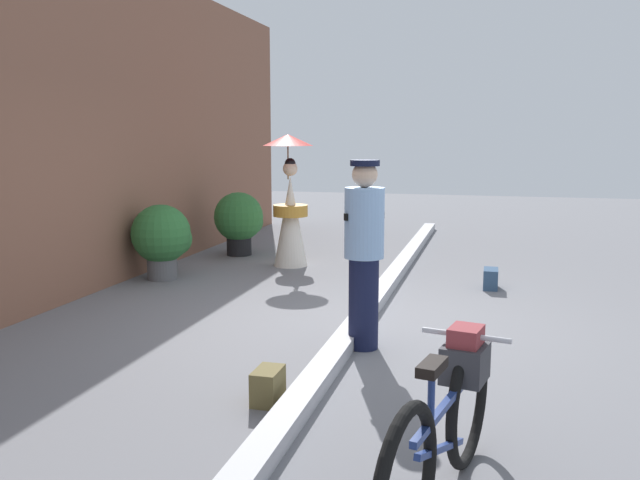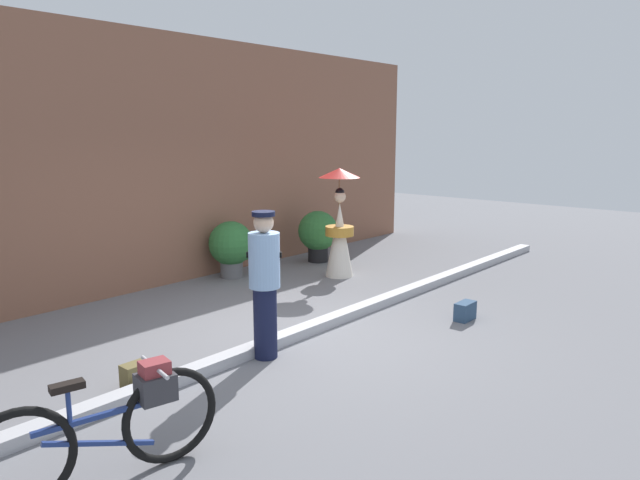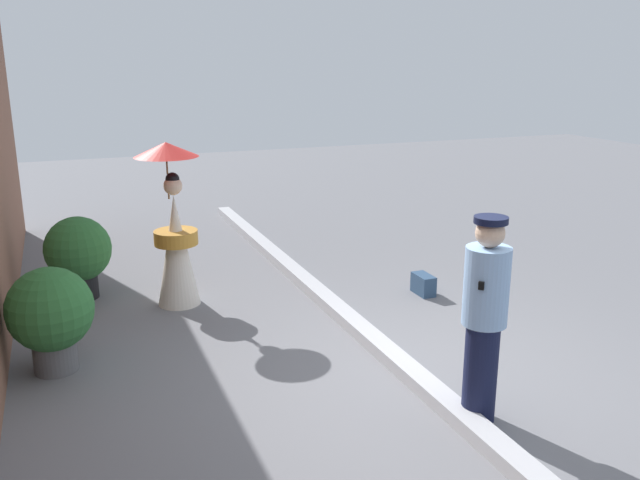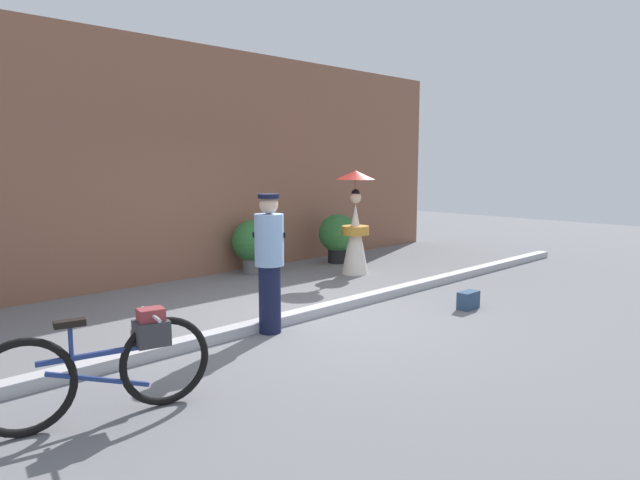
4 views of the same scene
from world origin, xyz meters
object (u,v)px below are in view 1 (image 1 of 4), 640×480
Objects in this scene: bicycle_near_officer at (446,421)px; potted_plant_by_door at (240,220)px; backpack_on_pavement at (269,385)px; potted_plant_small at (163,237)px; person_with_parasol at (290,204)px; person_officer at (364,250)px; backpack_spare at (491,278)px.

bicycle_near_officer is 7.34m from potted_plant_by_door.
potted_plant_by_door is at bearing 23.38° from backpack_on_pavement.
person_with_parasol is at bearing -46.27° from potted_plant_small.
person_officer is at bearing 20.50° from bicycle_near_officer.
backpack_spare is at bearing -2.15° from bicycle_near_officer.
person_with_parasol is 5.61× the size of backpack_spare.
potted_plant_by_door is (4.05, 2.74, -0.32)m from person_officer.
potted_plant_by_door reaches higher than bicycle_near_officer.
potted_plant_small is 2.93× the size of backpack_spare.
person_with_parasol is 1.92× the size of potted_plant_small.
person_with_parasol is (3.41, 1.73, 0.02)m from person_officer.
backpack_on_pavement is at bearing -164.46° from person_with_parasol.
potted_plant_small reaches higher than bicycle_near_officer.
person_officer reaches higher than backpack_on_pavement.
backpack_on_pavement is at bearing 159.90° from backpack_spare.
bicycle_near_officer is at bearing -138.84° from potted_plant_small.
potted_plant_small reaches higher than backpack_spare.
person_with_parasol is 5.01m from backpack_on_pavement.
person_officer is at bearing -125.19° from potted_plant_small.
potted_plant_small is at bearing 170.75° from potted_plant_by_door.
backpack_spare is (0.49, -4.11, -0.42)m from potted_plant_small.
person_with_parasol is 6.54× the size of backpack_on_pavement.
backpack_on_pavement is (-3.50, -2.65, -0.42)m from potted_plant_small.
person_officer is 5.75× the size of backpack_on_pavement.
person_with_parasol reaches higher than potted_plant_by_door.
backpack_spare is (4.00, -1.46, 0.00)m from backpack_on_pavement.
person_officer reaches higher than potted_plant_by_door.
potted_plant_by_door is at bearing 69.69° from backpack_spare.
potted_plant_by_door is (6.39, 3.61, 0.12)m from bicycle_near_officer.
potted_plant_by_door reaches higher than backpack_spare.
person_officer is at bearing -153.14° from person_with_parasol.
person_with_parasol is 2.99m from backpack_spare.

